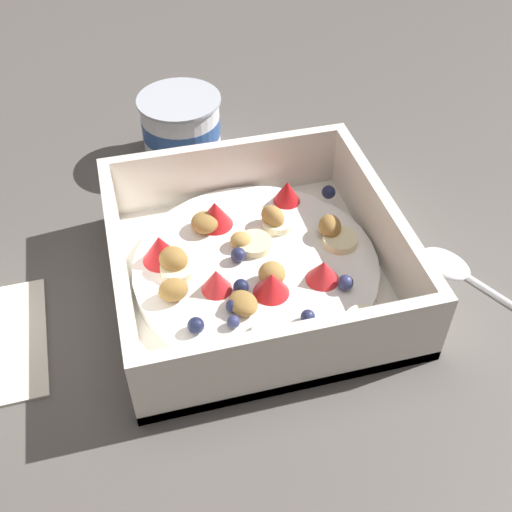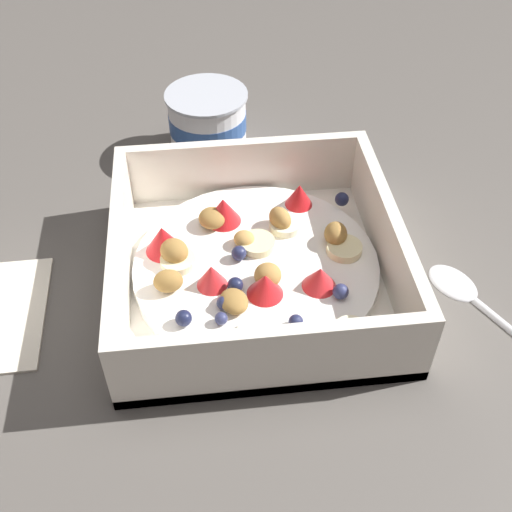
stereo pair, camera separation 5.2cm
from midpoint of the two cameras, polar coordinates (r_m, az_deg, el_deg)
The scene contains 4 objects.
ground_plane at distance 0.53m, azimuth 4.45°, elevation -3.47°, with size 2.40×2.40×0.00m, color #56514C.
fruit_bowl at distance 0.53m, azimuth 2.70°, elevation -0.83°, with size 0.23×0.23×0.07m.
spoon at distance 0.56m, azimuth 21.92°, elevation -3.79°, with size 0.10×0.16×0.01m.
yogurt_cup at distance 0.67m, azimuth -2.14°, elevation 11.94°, with size 0.08×0.08×0.07m.
Camera 2 is at (-0.06, -0.35, 0.39)m, focal length 44.30 mm.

